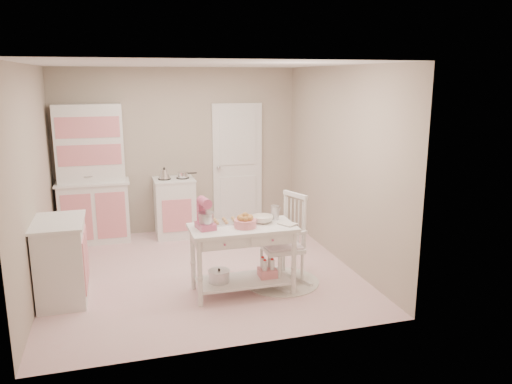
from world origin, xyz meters
TOP-DOWN VIEW (x-y plane):
  - room_shell at (0.00, 0.00)m, footprint 3.84×3.84m
  - door at (0.95, 1.87)m, footprint 0.82×0.05m
  - hutch at (-1.33, 1.66)m, footprint 1.06×0.50m
  - stove at (-0.13, 1.61)m, footprint 0.62×0.57m
  - base_cabinet at (-1.63, -0.37)m, footprint 0.54×0.84m
  - lace_rug at (0.88, -0.60)m, footprint 0.92×0.92m
  - rocking_chair at (0.88, -0.60)m, footprint 0.71×0.85m
  - work_table at (0.36, -0.74)m, footprint 1.20×0.60m
  - stand_mixer at (-0.06, -0.72)m, footprint 0.24×0.31m
  - cookie_tray at (0.21, -0.56)m, footprint 0.34×0.24m
  - bread_basket at (0.38, -0.79)m, footprint 0.25×0.25m
  - mixing_bowl at (0.62, -0.66)m, footprint 0.25×0.25m
  - metal_pitcher at (0.80, -0.58)m, footprint 0.10×0.10m
  - recipe_book at (0.81, -0.86)m, footprint 0.23×0.25m

SIDE VIEW (x-z plane):
  - lace_rug at x=0.88m, z-range 0.00..0.01m
  - work_table at x=0.36m, z-range 0.00..0.80m
  - stove at x=-0.13m, z-range 0.00..0.92m
  - base_cabinet at x=-1.63m, z-range 0.00..0.92m
  - rocking_chair at x=0.88m, z-range 0.00..1.10m
  - cookie_tray at x=0.21m, z-range 0.80..0.82m
  - recipe_book at x=0.81m, z-range 0.80..0.82m
  - mixing_bowl at x=0.62m, z-range 0.80..0.88m
  - bread_basket at x=0.38m, z-range 0.80..0.89m
  - metal_pitcher at x=0.80m, z-range 0.80..0.97m
  - stand_mixer at x=-0.06m, z-range 0.80..1.14m
  - door at x=0.95m, z-range 0.00..2.04m
  - hutch at x=-1.33m, z-range 0.00..2.08m
  - room_shell at x=0.00m, z-range 0.34..2.96m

